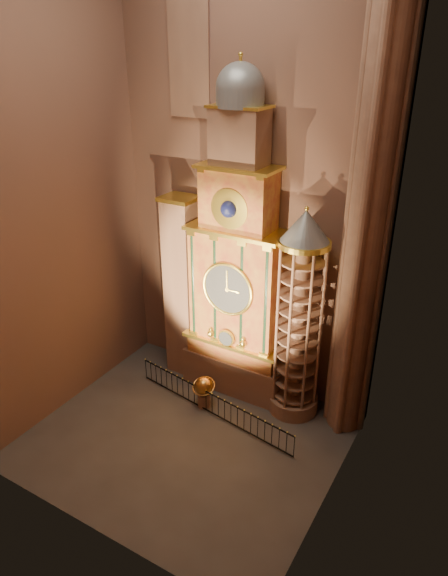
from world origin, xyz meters
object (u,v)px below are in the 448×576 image
Objects in this scene: astronomical_clock at (237,275)px; portrait_tower at (182,288)px; iron_railing at (212,404)px; stair_turret at (299,319)px; celestial_globe at (204,389)px.

portrait_tower is (-3.40, 0.02, -1.53)m from astronomical_clock.
stair_turret is at bearing 37.38° from iron_railing.
iron_railing is (3.57, -2.83, -4.49)m from portrait_tower.
celestial_globe is at bearing -40.77° from portrait_tower.
astronomical_clock is 6.64m from iron_railing.
iron_railing is (0.17, -2.81, -6.02)m from astronomical_clock.
stair_turret reaches higher than portrait_tower.
portrait_tower reaches higher than celestial_globe.
astronomical_clock is 3.73m from portrait_tower.
celestial_globe is (-4.07, -2.16, -4.23)m from stair_turret.
astronomical_clock reaches higher than stair_turret.
astronomical_clock reaches higher than iron_railing.
celestial_globe is at bearing -103.34° from astronomical_clock.
iron_railing is at bearing -27.67° from celestial_globe.
portrait_tower is at bearing 141.62° from iron_railing.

